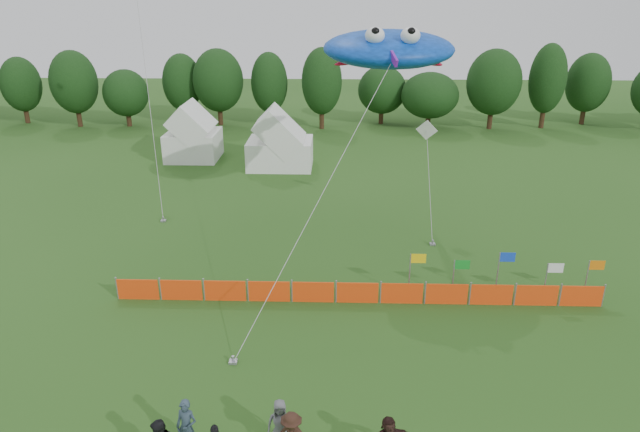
{
  "coord_description": "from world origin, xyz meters",
  "views": [
    {
      "loc": [
        0.62,
        -14.13,
        13.12
      ],
      "look_at": [
        0.0,
        6.0,
        5.2
      ],
      "focal_mm": 32.0,
      "sensor_mm": 36.0,
      "label": 1
    }
  ],
  "objects_px": {
    "spectator_a": "(187,427)",
    "stingray_kite": "(389,48)",
    "barrier_fence": "(357,293)",
    "tent_left": "(193,136)",
    "spectator_e": "(280,423)",
    "tent_right": "(280,144)"
  },
  "relations": [
    {
      "from": "tent_left",
      "to": "barrier_fence",
      "type": "relative_size",
      "value": 0.2
    },
    {
      "from": "spectator_a",
      "to": "stingray_kite",
      "type": "distance_m",
      "value": 20.63
    },
    {
      "from": "barrier_fence",
      "to": "spectator_a",
      "type": "height_order",
      "value": "spectator_a"
    },
    {
      "from": "spectator_e",
      "to": "tent_left",
      "type": "bearing_deg",
      "value": 101.19
    },
    {
      "from": "tent_left",
      "to": "tent_right",
      "type": "distance_m",
      "value": 7.84
    },
    {
      "from": "tent_right",
      "to": "stingray_kite",
      "type": "height_order",
      "value": "stingray_kite"
    },
    {
      "from": "spectator_e",
      "to": "stingray_kite",
      "type": "distance_m",
      "value": 19.59
    },
    {
      "from": "tent_left",
      "to": "spectator_e",
      "type": "bearing_deg",
      "value": -72.24
    },
    {
      "from": "spectator_a",
      "to": "stingray_kite",
      "type": "relative_size",
      "value": 0.09
    },
    {
      "from": "spectator_a",
      "to": "spectator_e",
      "type": "relative_size",
      "value": 1.13
    },
    {
      "from": "tent_right",
      "to": "spectator_e",
      "type": "height_order",
      "value": "tent_right"
    },
    {
      "from": "tent_left",
      "to": "tent_right",
      "type": "bearing_deg",
      "value": -16.56
    },
    {
      "from": "barrier_fence",
      "to": "tent_left",
      "type": "bearing_deg",
      "value": 118.83
    },
    {
      "from": "tent_left",
      "to": "barrier_fence",
      "type": "xyz_separation_m",
      "value": [
        13.04,
        -23.69,
        -1.41
      ]
    },
    {
      "from": "barrier_fence",
      "to": "spectator_e",
      "type": "relative_size",
      "value": 13.33
    },
    {
      "from": "tent_left",
      "to": "spectator_e",
      "type": "height_order",
      "value": "tent_left"
    },
    {
      "from": "spectator_a",
      "to": "stingray_kite",
      "type": "bearing_deg",
      "value": 81.26
    },
    {
      "from": "tent_left",
      "to": "spectator_e",
      "type": "distance_m",
      "value": 34.13
    },
    {
      "from": "spectator_e",
      "to": "tent_right",
      "type": "bearing_deg",
      "value": 88.88
    },
    {
      "from": "tent_right",
      "to": "barrier_fence",
      "type": "bearing_deg",
      "value": -75.57
    },
    {
      "from": "barrier_fence",
      "to": "stingray_kite",
      "type": "xyz_separation_m",
      "value": [
        1.64,
        7.72,
        9.95
      ]
    },
    {
      "from": "spectator_a",
      "to": "barrier_fence",
      "type": "bearing_deg",
      "value": 73.37
    }
  ]
}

